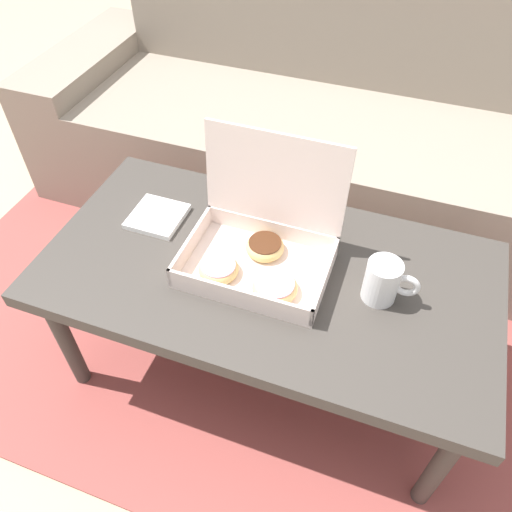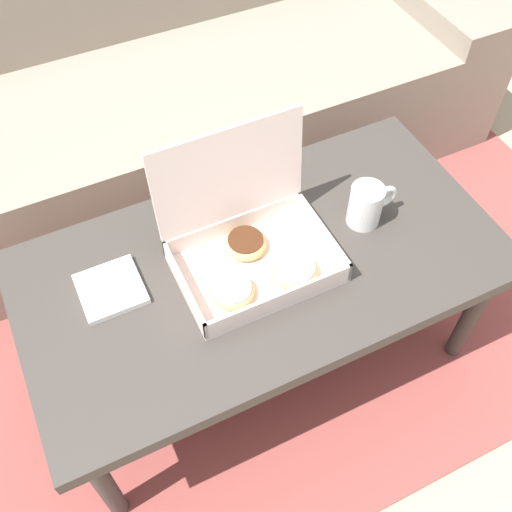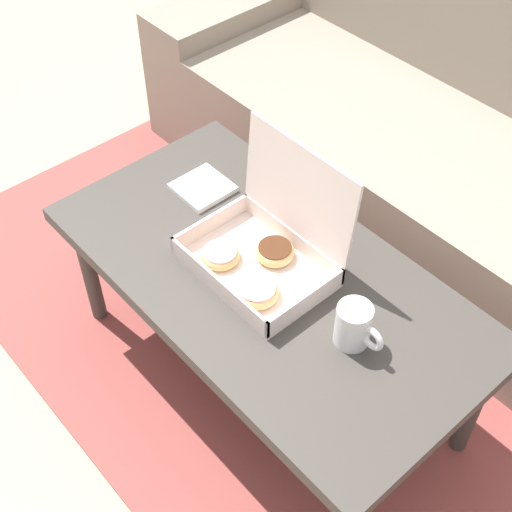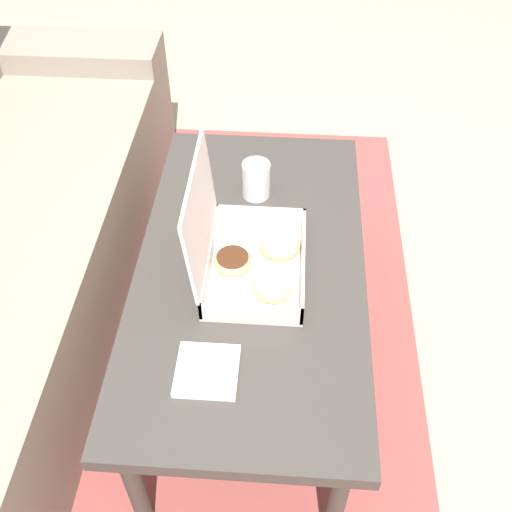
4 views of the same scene
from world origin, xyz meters
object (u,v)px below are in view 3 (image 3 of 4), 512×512
Objects in this scene: couch at (473,167)px; pastry_box at (263,250)px; coffee_mug at (354,326)px; coffee_table at (267,284)px.

couch is 0.88m from pastry_box.
pastry_box is 2.81× the size of coffee_mug.
coffee_table is 3.19× the size of pastry_box.
couch is 2.06× the size of coffee_table.
pastry_box is (-0.02, -0.86, 0.20)m from couch.
pastry_box is at bearing 179.72° from coffee_mug.
coffee_mug is (0.30, -0.00, -0.00)m from pastry_box.
couch is at bearing 88.52° from pastry_box.
couch reaches higher than coffee_mug.
coffee_table is at bearing -90.00° from couch.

